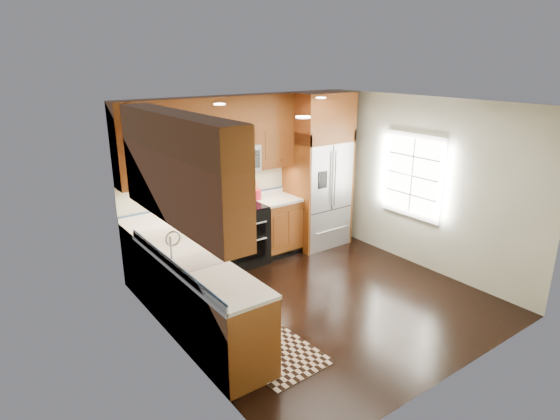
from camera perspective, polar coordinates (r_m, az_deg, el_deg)
ground at (r=6.47m, az=5.00°, el=-10.82°), size 4.00×4.00×0.00m
wall_back at (r=7.51m, az=-4.77°, el=3.98°), size 4.00×0.02×2.60m
wall_left at (r=4.94m, az=-12.46°, el=-3.97°), size 0.02×4.00×2.60m
wall_right at (r=7.39m, az=17.11°, el=2.99°), size 0.02×4.00×2.60m
window at (r=7.46m, az=15.86°, el=4.04°), size 0.04×1.10×1.30m
base_cabinets at (r=6.32m, az=-8.90°, el=-7.15°), size 2.85×3.00×0.90m
countertop at (r=6.29m, az=-8.45°, el=-2.59°), size 2.86×3.01×0.04m
upper_cabinets at (r=6.04m, az=-9.78°, el=7.36°), size 2.85×3.00×1.15m
range at (r=7.37m, az=-4.91°, el=-3.09°), size 0.76×0.67×0.95m
microwave at (r=7.14m, az=-5.72°, el=6.17°), size 0.76×0.40×0.42m
refrigerator at (r=7.96m, az=4.66°, el=4.82°), size 0.98×0.75×2.60m
sink_faucet at (r=5.35m, az=-10.64°, el=-5.68°), size 0.54×0.44×0.37m
rug at (r=5.50m, az=-1.37°, el=-16.36°), size 0.86×1.37×0.01m
knife_block at (r=6.85m, az=-12.63°, el=0.11°), size 0.15×0.17×0.29m
utensil_crock at (r=7.52m, az=-2.76°, el=2.14°), size 0.16×0.16×0.35m
cutting_board at (r=7.65m, az=-3.26°, el=1.55°), size 0.38×0.38×0.02m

